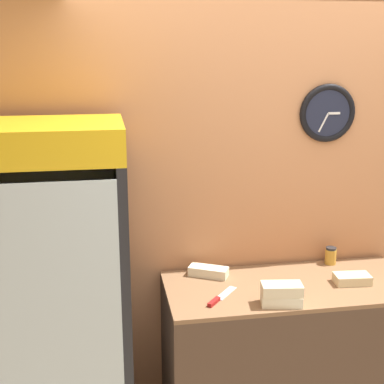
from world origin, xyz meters
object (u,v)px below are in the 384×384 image
(sandwich_flat_left, at_px, (352,279))
(condiment_jar, at_px, (331,256))
(sandwich_flat_right, at_px, (208,271))
(sandwich_stack_bottom, at_px, (281,300))
(sandwich_stack_middle, at_px, (282,289))
(beverage_cooler, at_px, (55,273))
(chefs_knife, at_px, (218,299))

(sandwich_flat_left, distance_m, condiment_jar, 0.31)
(sandwich_flat_right, bearing_deg, sandwich_stack_bottom, -54.25)
(condiment_jar, bearing_deg, sandwich_stack_middle, -135.34)
(beverage_cooler, bearing_deg, chefs_knife, -9.85)
(sandwich_flat_right, relative_size, chefs_knife, 1.03)
(condiment_jar, bearing_deg, sandwich_flat_left, -89.27)
(chefs_knife, bearing_deg, sandwich_stack_bottom, -19.14)
(sandwich_stack_middle, distance_m, chefs_knife, 0.36)
(sandwich_flat_left, height_order, condiment_jar, condiment_jar)
(sandwich_flat_left, bearing_deg, sandwich_stack_middle, -159.09)
(sandwich_stack_bottom, height_order, sandwich_flat_left, sandwich_stack_bottom)
(beverage_cooler, relative_size, sandwich_flat_right, 7.33)
(beverage_cooler, xyz_separation_m, chefs_knife, (0.89, -0.15, -0.16))
(sandwich_stack_middle, relative_size, sandwich_flat_right, 0.91)
(sandwich_stack_middle, bearing_deg, sandwich_stack_bottom, 0.00)
(sandwich_stack_bottom, bearing_deg, sandwich_flat_right, 125.75)
(sandwich_flat_left, relative_size, sandwich_flat_right, 0.86)
(condiment_jar, bearing_deg, beverage_cooler, -172.41)
(chefs_knife, height_order, condiment_jar, condiment_jar)
(beverage_cooler, bearing_deg, sandwich_flat_right, 10.94)
(sandwich_stack_bottom, height_order, sandwich_flat_right, sandwich_stack_bottom)
(sandwich_flat_left, bearing_deg, beverage_cooler, 177.53)
(sandwich_stack_bottom, xyz_separation_m, sandwich_flat_left, (0.51, 0.19, -0.00))
(sandwich_stack_bottom, height_order, sandwich_stack_middle, sandwich_stack_middle)
(sandwich_stack_bottom, distance_m, sandwich_flat_left, 0.54)
(sandwich_stack_bottom, relative_size, sandwich_stack_middle, 1.02)
(beverage_cooler, distance_m, sandwich_flat_right, 0.93)
(sandwich_flat_right, xyz_separation_m, condiment_jar, (0.82, 0.06, 0.03))
(sandwich_stack_middle, distance_m, condiment_jar, 0.71)
(sandwich_stack_middle, xyz_separation_m, chefs_knife, (-0.33, 0.11, -0.09))
(sandwich_flat_left, xyz_separation_m, sandwich_flat_right, (-0.83, 0.25, 0.00))
(sandwich_stack_middle, bearing_deg, condiment_jar, 44.66)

